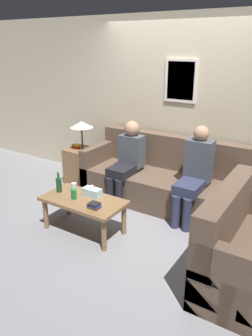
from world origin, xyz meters
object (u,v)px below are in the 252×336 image
(wine_bottle, at_px, (59,184))
(person_right, at_px, (195,171))
(person_left, at_px, (127,159))
(couch_main, at_px, (164,181))
(coffee_table, at_px, (84,204))
(drinking_glass, at_px, (74,187))
(couch_side, at_px, (252,253))

(wine_bottle, xyz_separation_m, person_right, (1.38, 1.05, 0.12))
(wine_bottle, distance_m, person_left, 1.11)
(couch_main, height_order, coffee_table, couch_main)
(person_left, height_order, person_right, person_right)
(coffee_table, bearing_deg, wine_bottle, 179.80)
(couch_main, bearing_deg, person_right, -22.37)
(person_right, bearing_deg, drinking_glass, -143.40)
(couch_side, relative_size, person_left, 1.19)
(coffee_table, xyz_separation_m, drinking_glass, (-0.25, 0.13, 0.12))
(wine_bottle, height_order, person_left, person_left)
(drinking_glass, distance_m, person_right, 1.55)
(couch_main, height_order, couch_side, same)
(coffee_table, height_order, person_right, person_right)
(coffee_table, bearing_deg, drinking_glass, 153.63)
(person_left, bearing_deg, coffee_table, -87.90)
(coffee_table, distance_m, drinking_glass, 0.31)
(person_left, xyz_separation_m, person_right, (1.02, -0.00, 0.02))
(person_left, bearing_deg, couch_side, -24.87)
(drinking_glass, xyz_separation_m, person_right, (1.24, 0.92, 0.17))
(wine_bottle, xyz_separation_m, person_left, (0.35, 1.05, 0.10))
(wine_bottle, relative_size, drinking_glass, 2.56)
(couch_side, xyz_separation_m, person_left, (-1.98, 0.92, 0.31))
(couch_main, height_order, person_right, person_right)
(couch_side, xyz_separation_m, coffee_table, (-1.94, -0.13, 0.05))
(drinking_glass, distance_m, person_left, 0.96)
(wine_bottle, bearing_deg, drinking_glass, 42.54)
(couch_side, relative_size, wine_bottle, 5.30)
(couch_side, height_order, coffee_table, couch_side)
(person_right, bearing_deg, wine_bottle, -142.77)
(coffee_table, height_order, wine_bottle, wine_bottle)
(coffee_table, distance_m, person_left, 1.08)
(couch_main, distance_m, person_left, 0.62)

